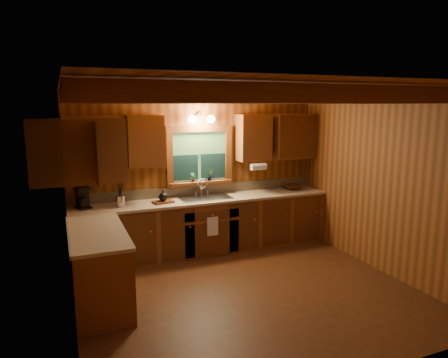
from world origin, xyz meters
TOP-DOWN VIEW (x-y plane):
  - room at (0.00, 0.00)m, footprint 4.20×4.20m
  - ceiling_beams at (0.00, 0.00)m, footprint 4.20×2.54m
  - base_cabinets at (-0.49, 1.28)m, footprint 4.20×2.22m
  - countertop at (-0.48, 1.29)m, footprint 4.20×2.24m
  - backsplash at (0.00, 1.89)m, footprint 4.20×0.02m
  - dishwasher_panel at (-1.47, 0.68)m, footprint 0.02×0.60m
  - upper_cabinets at (-0.56, 1.42)m, footprint 4.19×1.77m
  - window at (0.00, 1.87)m, footprint 1.12×0.08m
  - window_sill at (0.00, 1.82)m, footprint 1.06×0.14m
  - wall_sconce at (0.00, 1.75)m, footprint 0.45×0.21m
  - paper_towel_roll at (0.92, 1.53)m, footprint 0.27×0.11m
  - dish_towel at (0.00, 1.26)m, footprint 0.18×0.01m
  - sink at (0.00, 1.60)m, footprint 0.82×0.48m
  - coffee_maker at (-1.87, 1.67)m, footprint 0.18×0.23m
  - utensil_crock at (-1.35, 1.56)m, footprint 0.13×0.13m
  - cutting_board at (-0.71, 1.55)m, footprint 0.33×0.27m
  - teakettle at (-0.71, 1.55)m, footprint 0.13×0.13m
  - wicker_basket at (1.68, 1.67)m, footprint 0.36×0.36m
  - potted_plant_left at (-0.14, 1.80)m, footprint 0.09×0.07m
  - potted_plant_right at (0.16, 1.81)m, footprint 0.11×0.10m

SIDE VIEW (x-z plane):
  - base_cabinets at x=-0.49m, z-range 0.00..0.86m
  - dishwasher_panel at x=-1.47m, z-range 0.03..0.83m
  - dish_towel at x=0.00m, z-range 0.37..0.67m
  - sink at x=0.00m, z-range 0.64..1.07m
  - countertop at x=-0.48m, z-range 0.86..0.90m
  - cutting_board at x=-0.71m, z-range 0.90..0.93m
  - wicker_basket at x=1.68m, z-range 0.90..0.98m
  - backsplash at x=0.00m, z-range 0.90..1.06m
  - utensil_crock at x=-1.35m, z-range 0.81..1.18m
  - teakettle at x=-0.71m, z-range 0.91..1.08m
  - coffee_maker at x=-1.87m, z-range 0.90..1.21m
  - window_sill at x=0.00m, z-range 1.10..1.14m
  - potted_plant_left at x=-0.14m, z-range 1.14..1.30m
  - potted_plant_right at x=0.16m, z-range 1.14..1.31m
  - room at x=0.00m, z-range -0.80..3.40m
  - paper_towel_roll at x=0.92m, z-range 1.31..1.42m
  - window at x=0.00m, z-range 1.03..2.03m
  - upper_cabinets at x=-0.56m, z-range 1.45..2.23m
  - wall_sconce at x=0.00m, z-range 2.08..2.25m
  - ceiling_beams at x=0.00m, z-range 2.40..2.58m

